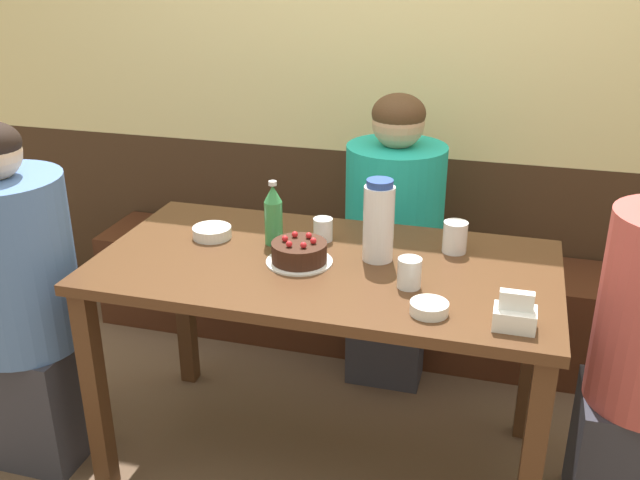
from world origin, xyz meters
TOP-DOWN VIEW (x-y plane):
  - ground_plane at (0.00, 0.00)m, footprint 12.00×12.00m
  - back_wall at (0.00, 1.05)m, footprint 4.80×0.04m
  - bench_seat at (0.00, 0.83)m, footprint 2.57×0.38m
  - dining_table at (0.00, 0.00)m, footprint 1.45×0.75m
  - birthday_cake at (-0.08, -0.03)m, footprint 0.21×0.21m
  - water_pitcher at (0.15, 0.06)m, footprint 0.10×0.10m
  - soju_bottle at (-0.20, 0.09)m, footprint 0.06×0.06m
  - napkin_holder at (0.58, -0.27)m, footprint 0.11×0.08m
  - bowl_soup_white at (0.36, -0.25)m, footprint 0.11×0.11m
  - bowl_rice_small at (-0.42, 0.09)m, footprint 0.13×0.13m
  - glass_water_tall at (0.28, -0.10)m, footprint 0.07×0.07m
  - glass_tumbler_short at (-0.05, 0.17)m, footprint 0.07×0.07m
  - glass_shot_small at (0.38, 0.19)m, footprint 0.08×0.08m
  - person_teal_shirt at (-0.98, -0.23)m, footprint 0.39×0.39m
  - person_grey_tee at (0.11, 0.64)m, footprint 0.39×0.39m

SIDE VIEW (x-z plane):
  - ground_plane at x=0.00m, z-range 0.00..0.00m
  - bench_seat at x=0.00m, z-range 0.00..0.44m
  - person_grey_tee at x=0.11m, z-range 0.00..1.18m
  - person_teal_shirt at x=-0.98m, z-range 0.00..1.20m
  - dining_table at x=0.00m, z-range 0.28..1.05m
  - bowl_soup_white at x=0.36m, z-range 0.77..0.80m
  - bowl_rice_small at x=-0.42m, z-range 0.77..0.81m
  - birthday_cake at x=-0.08m, z-range 0.76..0.85m
  - napkin_holder at x=0.58m, z-range 0.75..0.86m
  - glass_tumbler_short at x=-0.05m, z-range 0.77..0.85m
  - glass_water_tall at x=0.28m, z-range 0.77..0.86m
  - glass_shot_small at x=0.38m, z-range 0.77..0.87m
  - soju_bottle at x=-0.20m, z-range 0.76..0.98m
  - water_pitcher at x=0.15m, z-range 0.77..1.03m
  - back_wall at x=0.00m, z-range 0.00..2.50m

